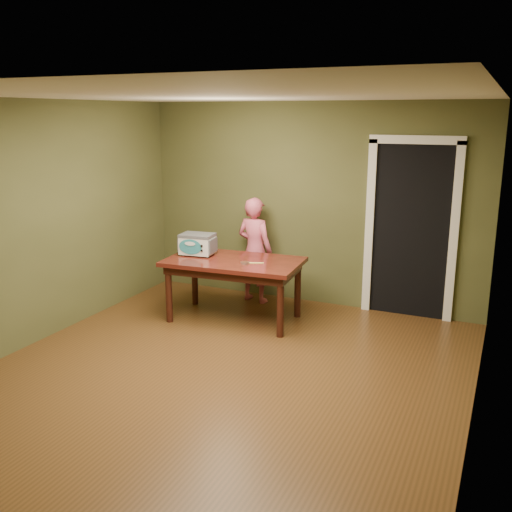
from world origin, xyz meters
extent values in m
plane|color=#573518|center=(0.00, 0.00, 0.00)|extent=(5.00, 5.00, 0.00)
cube|color=#4F522B|center=(0.00, 2.50, 1.30)|extent=(4.50, 0.02, 2.60)
cube|color=#4F522B|center=(-2.25, 0.00, 1.30)|extent=(0.02, 5.00, 2.60)
cube|color=#4F522B|center=(2.25, 0.00, 1.30)|extent=(0.02, 5.00, 2.60)
cube|color=white|center=(0.00, 0.00, 2.60)|extent=(4.50, 5.00, 0.02)
cube|color=black|center=(1.30, 2.80, 1.05)|extent=(0.90, 0.60, 2.10)
cube|color=black|center=(1.30, 2.48, 1.05)|extent=(0.90, 0.02, 2.10)
cube|color=white|center=(0.80, 2.47, 1.05)|extent=(0.10, 0.06, 2.20)
cube|color=white|center=(1.80, 2.47, 1.05)|extent=(0.10, 0.06, 2.20)
cube|color=white|center=(1.30, 2.47, 2.15)|extent=(1.10, 0.06, 0.10)
cube|color=#3D130E|center=(-0.58, 1.45, 0.72)|extent=(1.66, 1.02, 0.05)
cube|color=black|center=(-0.58, 1.45, 0.65)|extent=(1.53, 0.89, 0.10)
cylinder|color=black|center=(-1.25, 1.05, 0.35)|extent=(0.08, 0.08, 0.70)
cylinder|color=black|center=(-1.30, 1.75, 0.35)|extent=(0.08, 0.08, 0.70)
cylinder|color=black|center=(0.14, 1.15, 0.35)|extent=(0.08, 0.08, 0.70)
cylinder|color=black|center=(0.09, 1.85, 0.35)|extent=(0.08, 0.08, 0.70)
cylinder|color=#4C4F54|center=(-1.25, 1.37, 0.76)|extent=(0.03, 0.03, 0.02)
cylinder|color=#4C4F54|center=(-1.27, 1.58, 0.76)|extent=(0.03, 0.03, 0.02)
cylinder|color=#4C4F54|center=(-0.92, 1.40, 0.76)|extent=(0.03, 0.03, 0.02)
cylinder|color=#4C4F54|center=(-0.95, 1.61, 0.76)|extent=(0.03, 0.03, 0.02)
cube|color=silver|center=(-1.10, 1.49, 0.88)|extent=(0.42, 0.32, 0.22)
cube|color=#4C4F54|center=(-1.10, 1.49, 1.00)|extent=(0.43, 0.33, 0.03)
cube|color=#4C4F54|center=(-1.30, 1.47, 0.88)|extent=(0.05, 0.25, 0.17)
cube|color=#4C4F54|center=(-0.89, 1.51, 0.88)|extent=(0.05, 0.25, 0.17)
ellipsoid|color=teal|center=(-1.11, 1.34, 0.88)|extent=(0.30, 0.04, 0.19)
cylinder|color=black|center=(-0.96, 1.36, 0.90)|extent=(0.03, 0.02, 0.03)
cylinder|color=black|center=(-0.96, 1.36, 0.85)|extent=(0.02, 0.02, 0.02)
cylinder|color=silver|center=(-0.38, 1.34, 0.76)|extent=(0.10, 0.10, 0.02)
cylinder|color=#432516|center=(-0.38, 1.34, 0.77)|extent=(0.09, 0.09, 0.01)
cube|color=#FCEA6D|center=(-0.27, 1.41, 0.75)|extent=(0.18, 0.09, 0.01)
imported|color=#CF556F|center=(-0.64, 2.20, 0.70)|extent=(0.56, 0.42, 1.40)
camera|label=1|loc=(2.38, -4.44, 2.45)|focal=40.00mm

